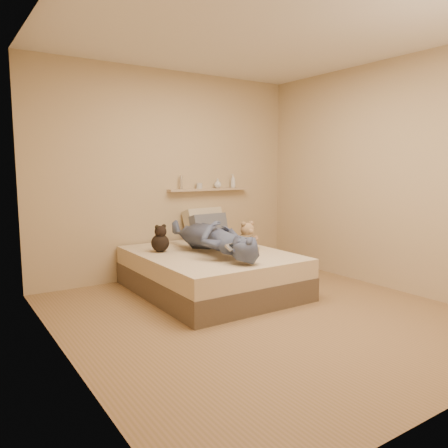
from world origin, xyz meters
TOP-DOWN VIEW (x-y plane):
  - room at (0.00, 0.00)m, footprint 3.80×3.80m
  - bed at (0.00, 0.93)m, footprint 1.50×1.90m
  - game_console at (-0.11, 0.33)m, footprint 0.20×0.14m
  - teddy_bear at (0.40, 0.77)m, footprint 0.28×0.27m
  - dark_plush at (-0.46, 1.26)m, footprint 0.20×0.20m
  - pillow_cream at (0.43, 1.76)m, footprint 0.58×0.35m
  - pillow_grey at (0.41, 1.62)m, footprint 0.52×0.26m
  - person at (-0.00, 0.85)m, footprint 0.69×1.59m
  - wall_shelf at (0.55, 1.84)m, footprint 1.20×0.12m
  - shelf_bottles at (0.68, 1.84)m, footprint 0.88×0.13m

SIDE VIEW (x-z plane):
  - bed at x=0.00m, z-range 0.00..0.45m
  - dark_plush at x=-0.46m, z-range 0.43..0.74m
  - teddy_bear at x=0.40m, z-range 0.42..0.76m
  - game_console at x=-0.11m, z-range 0.58..0.65m
  - pillow_grey at x=0.41m, z-range 0.44..0.80m
  - person at x=0.00m, z-range 0.45..0.82m
  - pillow_cream at x=0.43m, z-range 0.43..0.87m
  - wall_shelf at x=0.55m, z-range 1.09..1.11m
  - shelf_bottles at x=0.68m, z-range 1.09..1.28m
  - room at x=0.00m, z-range -0.60..3.20m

